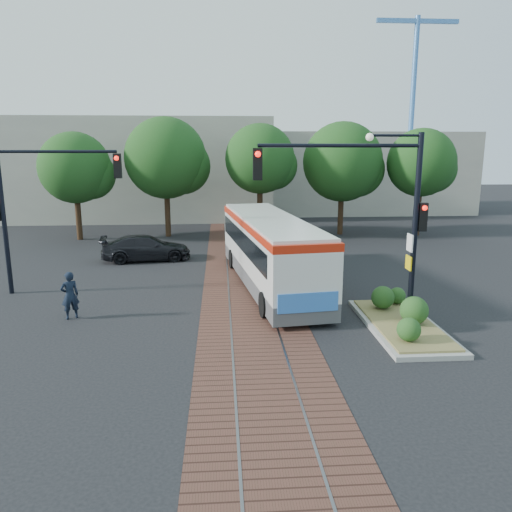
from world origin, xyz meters
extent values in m
plane|color=black|center=(0.00, 0.00, 0.00)|extent=(120.00, 120.00, 0.00)
cube|color=#502E24|center=(0.00, 4.00, 0.01)|extent=(3.60, 40.00, 0.01)
cube|color=slate|center=(-0.75, 4.00, 0.01)|extent=(0.06, 40.00, 0.01)
cube|color=slate|center=(0.75, 4.00, 0.01)|extent=(0.06, 40.00, 0.01)
cylinder|color=#382314|center=(-10.00, 16.00, 1.43)|extent=(0.36, 0.36, 2.86)
sphere|color=#144017|center=(-10.00, 16.00, 4.51)|extent=(4.40, 4.40, 4.40)
cylinder|color=#382314|center=(-4.50, 16.80, 1.56)|extent=(0.36, 0.36, 3.12)
sphere|color=#144017|center=(-4.50, 16.80, 5.07)|extent=(5.20, 5.20, 5.20)
cylinder|color=#382314|center=(1.50, 16.00, 1.69)|extent=(0.36, 0.36, 3.39)
sphere|color=#144017|center=(1.50, 16.00, 5.04)|extent=(4.40, 4.40, 4.40)
cylinder|color=#382314|center=(7.00, 16.80, 1.43)|extent=(0.36, 0.36, 2.86)
sphere|color=#144017|center=(7.00, 16.80, 4.81)|extent=(5.20, 5.20, 5.20)
cylinder|color=#382314|center=(12.00, 16.00, 1.56)|extent=(0.36, 0.36, 3.12)
sphere|color=#144017|center=(12.00, 16.00, 4.77)|extent=(4.40, 4.40, 4.40)
cube|color=#ADA899|center=(-8.00, 28.00, 4.00)|extent=(22.00, 12.00, 8.00)
cube|color=#ADA899|center=(12.00, 30.00, 3.50)|extent=(18.00, 10.00, 7.00)
cylinder|color=#3F72B2|center=(18.00, 34.00, 9.00)|extent=(0.50, 0.50, 18.00)
cube|color=#3F72B2|center=(18.00, 34.00, 17.50)|extent=(8.00, 0.40, 0.40)
cube|color=#48484B|center=(1.01, 4.38, 0.50)|extent=(3.62, 11.08, 0.63)
cube|color=white|center=(1.01, 4.38, 1.68)|extent=(3.64, 11.08, 1.72)
cube|color=black|center=(0.97, 4.65, 1.95)|extent=(3.56, 10.01, 0.82)
cube|color=red|center=(1.01, 4.38, 2.67)|extent=(3.68, 11.08, 0.27)
cube|color=white|center=(1.01, 4.38, 2.86)|extent=(3.52, 10.71, 0.13)
cube|color=black|center=(1.67, -0.88, 2.04)|extent=(1.45, 0.29, 0.82)
cube|color=blue|center=(1.69, -1.04, 0.95)|extent=(1.99, 0.31, 0.63)
cube|color=orange|center=(2.29, 3.63, 1.13)|extent=(0.57, 4.05, 1.00)
cylinder|color=black|center=(0.46, 0.38, 0.45)|extent=(0.43, 0.94, 0.91)
cylinder|color=black|center=(2.53, 0.64, 0.45)|extent=(0.43, 0.94, 0.91)
cylinder|color=black|center=(-0.46, 7.66, 0.45)|extent=(0.43, 0.94, 0.91)
cylinder|color=black|center=(1.60, 7.93, 0.45)|extent=(0.43, 0.94, 0.91)
cube|color=gray|center=(4.80, -1.00, 0.07)|extent=(2.20, 5.20, 0.15)
cube|color=olive|center=(4.80, -1.00, 0.19)|extent=(1.90, 4.80, 0.08)
sphere|color=#1E4719|center=(4.40, -2.60, 0.58)|extent=(0.70, 0.70, 0.70)
sphere|color=#1E4719|center=(5.10, -1.20, 0.68)|extent=(0.90, 0.90, 0.90)
sphere|color=#1E4719|center=(4.60, 0.40, 0.63)|extent=(0.80, 0.80, 0.80)
sphere|color=#1E4719|center=(5.30, 0.90, 0.53)|extent=(0.60, 0.60, 0.60)
cylinder|color=black|center=(5.10, -0.80, 3.21)|extent=(0.18, 0.18, 6.00)
cylinder|color=black|center=(2.60, -0.80, 5.81)|extent=(5.00, 0.12, 0.12)
cube|color=black|center=(0.10, -0.80, 5.26)|extent=(0.28, 0.22, 0.95)
sphere|color=#FF190C|center=(0.10, -0.94, 5.56)|extent=(0.18, 0.18, 0.18)
cube|color=black|center=(5.32, -0.80, 3.61)|extent=(0.26, 0.20, 0.90)
sphere|color=#FF190C|center=(5.32, -0.93, 3.92)|extent=(0.16, 0.16, 0.16)
cube|color=white|center=(4.92, -0.92, 2.81)|extent=(0.04, 0.45, 0.55)
cube|color=yellow|center=(4.92, -0.92, 2.17)|extent=(0.04, 0.45, 0.45)
cylinder|color=black|center=(4.30, -0.80, 6.12)|extent=(1.60, 0.08, 0.08)
sphere|color=silver|center=(3.50, -0.80, 6.06)|extent=(0.24, 0.24, 0.24)
cylinder|color=black|center=(-9.50, 4.00, 3.00)|extent=(0.18, 0.18, 6.00)
cylinder|color=black|center=(-7.25, 4.00, 5.60)|extent=(4.50, 0.12, 0.12)
cube|color=black|center=(-5.00, 4.00, 5.05)|extent=(0.28, 0.22, 0.95)
sphere|color=#FF190C|center=(-5.00, 3.86, 5.35)|extent=(0.18, 0.18, 0.18)
imported|color=black|center=(-6.20, 0.72, 0.83)|extent=(0.72, 0.64, 1.66)
imported|color=black|center=(-4.92, 9.68, 0.66)|extent=(4.75, 2.49, 1.31)
camera|label=1|loc=(-1.03, -15.99, 5.78)|focal=35.00mm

